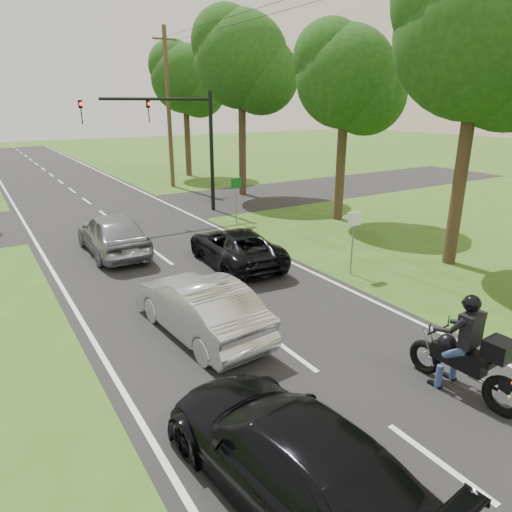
% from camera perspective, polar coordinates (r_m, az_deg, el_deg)
% --- Properties ---
extents(ground, '(140.00, 140.00, 0.00)m').
position_cam_1_polar(ground, '(10.72, 4.24, -11.88)').
color(ground, '#395417').
rests_on(ground, ground).
extents(road, '(8.00, 100.00, 0.01)m').
position_cam_1_polar(road, '(19.04, -13.82, 1.50)').
color(road, black).
rests_on(road, ground).
extents(cross_road, '(60.00, 7.00, 0.01)m').
position_cam_1_polar(cross_road, '(24.64, -18.38, 4.93)').
color(cross_road, black).
rests_on(cross_road, ground).
extents(motorcycle_rider, '(0.69, 2.43, 2.10)m').
position_cam_1_polar(motorcycle_rider, '(9.81, 25.03, -11.32)').
color(motorcycle_rider, black).
rests_on(motorcycle_rider, ground).
extents(dark_suv, '(2.53, 4.78, 1.28)m').
position_cam_1_polar(dark_suv, '(16.00, -2.65, 1.20)').
color(dark_suv, black).
rests_on(dark_suv, road).
extents(silver_sedan, '(1.89, 4.52, 1.45)m').
position_cam_1_polar(silver_sedan, '(11.22, -7.08, -6.28)').
color(silver_sedan, '#BCBBC1').
rests_on(silver_sedan, road).
extents(silver_suv, '(1.95, 4.72, 1.60)m').
position_cam_1_polar(silver_suv, '(17.89, -17.52, 2.76)').
color(silver_suv, gray).
rests_on(silver_suv, road).
extents(dark_car_behind, '(2.39, 4.94, 1.39)m').
position_cam_1_polar(dark_car_behind, '(7.07, 4.17, -23.40)').
color(dark_car_behind, black).
rests_on(dark_car_behind, road).
extents(traffic_signal, '(6.38, 0.44, 6.00)m').
position_cam_1_polar(traffic_signal, '(23.20, -9.90, 15.14)').
color(traffic_signal, black).
rests_on(traffic_signal, ground).
extents(utility_pole_far, '(1.60, 0.28, 10.00)m').
position_cam_1_polar(utility_pole_far, '(31.66, -10.87, 17.66)').
color(utility_pole_far, brown).
rests_on(utility_pole_far, ground).
extents(sign_white, '(0.55, 0.07, 2.12)m').
position_cam_1_polar(sign_white, '(15.08, 12.15, 3.46)').
color(sign_white, slate).
rests_on(sign_white, ground).
extents(sign_green, '(0.55, 0.07, 2.12)m').
position_cam_1_polar(sign_green, '(21.48, -2.49, 8.31)').
color(sign_green, slate).
rests_on(sign_green, ground).
extents(tree_row_b, '(5.60, 5.43, 10.06)m').
position_cam_1_polar(tree_row_b, '(17.11, 27.40, 22.41)').
color(tree_row_b, '#332316').
rests_on(tree_row_b, ground).
extents(tree_row_c, '(4.80, 4.65, 8.76)m').
position_cam_1_polar(tree_row_c, '(22.30, 11.99, 20.29)').
color(tree_row_c, '#332316').
rests_on(tree_row_c, ground).
extents(tree_row_d, '(5.76, 5.58, 10.45)m').
position_cam_1_polar(tree_row_d, '(28.32, -0.97, 22.65)').
color(tree_row_d, '#332316').
rests_on(tree_row_d, ground).
extents(tree_row_e, '(5.28, 5.12, 9.61)m').
position_cam_1_polar(tree_row_e, '(36.44, -8.30, 20.63)').
color(tree_row_e, '#332316').
rests_on(tree_row_e, ground).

